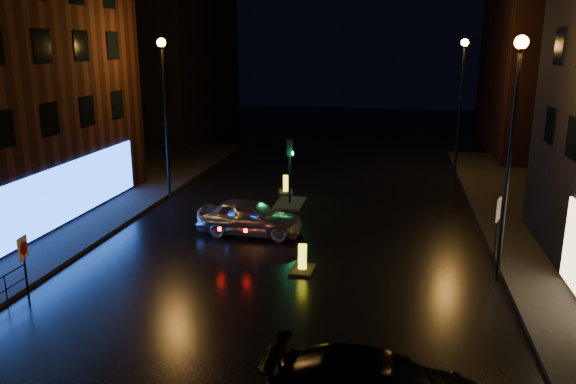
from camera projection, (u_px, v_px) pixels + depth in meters
name	position (u px, v px, depth m)	size (l,w,h in m)	color
ground	(240.00, 344.00, 15.64)	(120.00, 120.00, 0.00)	black
building_far_left	(170.00, 56.00, 49.96)	(8.00, 16.00, 14.00)	black
building_far_right	(548.00, 72.00, 41.76)	(8.00, 14.00, 12.00)	black
street_lamp_lfar	(164.00, 94.00, 28.91)	(0.44, 0.44, 8.37)	black
street_lamp_rnear	(513.00, 123.00, 18.49)	(0.44, 0.44, 8.37)	black
street_lamp_rfar	(461.00, 87.00, 33.68)	(0.44, 0.44, 8.37)	black
traffic_signal	(290.00, 195.00, 29.02)	(1.40, 2.40, 3.45)	black
silver_hatchback	(250.00, 217.00, 24.46)	(1.84, 4.57, 1.56)	#B3B5BC
bollard_near	(302.00, 265.00, 20.60)	(0.86, 1.23, 1.04)	black
bollard_far	(286.00, 189.00, 31.37)	(1.00, 1.29, 1.01)	black
road_sign_left	(24.00, 254.00, 17.68)	(0.14, 0.55, 2.25)	black
road_sign_right	(498.00, 215.00, 20.82)	(0.26, 0.61, 2.59)	black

